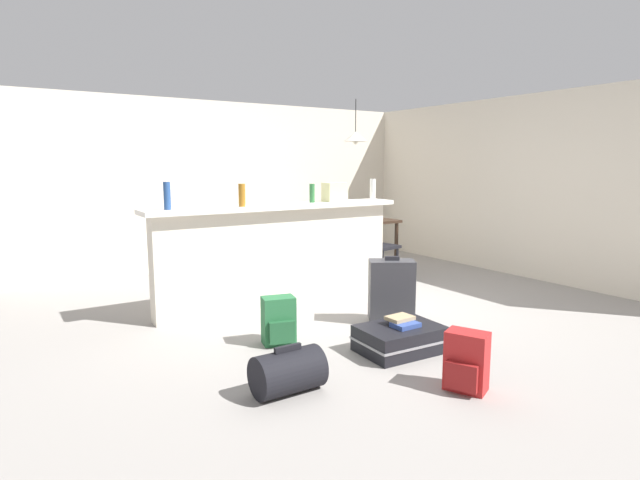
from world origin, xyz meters
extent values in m
cube|color=gray|center=(0.00, 0.00, -0.03)|extent=(13.00, 13.00, 0.05)
cube|color=silver|center=(0.00, 3.05, 1.25)|extent=(6.60, 0.10, 2.50)
cube|color=silver|center=(3.05, 0.30, 1.25)|extent=(0.10, 6.00, 2.50)
cube|color=silver|center=(-0.54, 0.52, 0.54)|extent=(2.80, 0.20, 1.08)
cube|color=white|center=(-0.54, 0.52, 1.10)|extent=(2.96, 0.40, 0.05)
cylinder|color=#284C89|center=(-1.76, 0.50, 1.26)|extent=(0.07, 0.07, 0.27)
cylinder|color=#9E661E|center=(-1.01, 0.45, 1.25)|extent=(0.07, 0.07, 0.24)
cylinder|color=#2D6B38|center=(-0.10, 0.53, 1.24)|extent=(0.06, 0.06, 0.21)
cylinder|color=silver|center=(0.70, 0.43, 1.26)|extent=(0.07, 0.07, 0.26)
cube|color=beige|center=(0.22, 0.54, 1.24)|extent=(0.26, 0.18, 0.22)
cube|color=#332319|center=(1.37, 1.64, 0.72)|extent=(1.10, 0.80, 0.04)
cylinder|color=#332319|center=(0.88, 1.30, 0.35)|extent=(0.06, 0.06, 0.70)
cylinder|color=#332319|center=(1.86, 1.30, 0.35)|extent=(0.06, 0.06, 0.70)
cylinder|color=#332319|center=(0.88, 1.98, 0.35)|extent=(0.06, 0.06, 0.70)
cylinder|color=#332319|center=(1.86, 1.98, 0.35)|extent=(0.06, 0.06, 0.70)
cube|color=black|center=(1.32, 1.00, 0.43)|extent=(0.47, 0.47, 0.04)
cube|color=black|center=(1.29, 1.18, 0.69)|extent=(0.40, 0.11, 0.48)
cylinder|color=black|center=(1.19, 0.81, 0.21)|extent=(0.04, 0.04, 0.41)
cylinder|color=black|center=(1.50, 0.87, 0.21)|extent=(0.04, 0.04, 0.41)
cylinder|color=black|center=(1.13, 1.13, 0.21)|extent=(0.04, 0.04, 0.41)
cylinder|color=black|center=(1.45, 1.19, 0.21)|extent=(0.04, 0.04, 0.41)
cylinder|color=black|center=(1.39, 1.71, 2.26)|extent=(0.01, 0.01, 0.49)
cone|color=white|center=(1.39, 1.71, 1.96)|extent=(0.34, 0.34, 0.14)
sphere|color=white|center=(1.39, 1.71, 1.88)|extent=(0.07, 0.07, 0.07)
cube|color=black|center=(-0.38, -1.32, 0.11)|extent=(0.70, 0.51, 0.22)
cube|color=gray|center=(-0.38, -1.32, 0.11)|extent=(0.71, 0.52, 0.02)
cube|color=#2D2D33|center=(0.03, -1.34, 0.11)|extent=(0.15, 0.19, 0.02)
cube|color=#286B3D|center=(-1.15, -0.59, 0.21)|extent=(0.32, 0.24, 0.42)
cube|color=#205530|center=(-1.18, -0.70, 0.14)|extent=(0.23, 0.11, 0.19)
cube|color=black|center=(-1.19, -0.48, 0.19)|extent=(0.04, 0.03, 0.36)
cube|color=black|center=(-1.06, -0.51, 0.19)|extent=(0.04, 0.03, 0.36)
cube|color=#38383D|center=(0.08, -0.67, 0.33)|extent=(0.50, 0.44, 0.60)
cylinder|color=black|center=(0.24, -0.77, 0.03)|extent=(0.07, 0.06, 0.06)
cylinder|color=black|center=(-0.08, -0.56, 0.03)|extent=(0.07, 0.06, 0.06)
cube|color=#232328|center=(0.08, -0.67, 0.65)|extent=(0.14, 0.11, 0.04)
cube|color=red|center=(-0.49, -2.13, 0.21)|extent=(0.28, 0.33, 0.42)
cube|color=maroon|center=(-0.59, -2.17, 0.14)|extent=(0.15, 0.22, 0.19)
cube|color=black|center=(-0.43, -2.02, 0.19)|extent=(0.04, 0.04, 0.36)
cube|color=black|center=(-0.37, -2.15, 0.19)|extent=(0.04, 0.04, 0.36)
cylinder|color=black|center=(-1.56, -1.49, 0.15)|extent=(0.48, 0.30, 0.30)
cube|color=black|center=(-1.56, -1.49, 0.32)|extent=(0.20, 0.03, 0.04)
cube|color=#334C99|center=(-0.36, -1.36, 0.24)|extent=(0.22, 0.16, 0.04)
cube|color=tan|center=(-0.35, -1.27, 0.27)|extent=(0.23, 0.17, 0.03)
camera|label=1|loc=(-3.17, -4.42, 1.57)|focal=28.63mm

